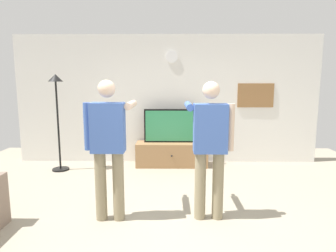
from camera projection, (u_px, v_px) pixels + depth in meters
The scene contains 9 objects.
ground_plane at pixel (165, 228), 3.47m from camera, with size 8.40×8.40×0.00m, color #9E937F.
back_wall at pixel (167, 100), 6.18m from camera, with size 6.40×0.10×2.70m, color silver.
tv_stand at pixel (172, 154), 6.00m from camera, with size 1.46×0.49×0.49m.
television at pixel (172, 126), 5.95m from camera, with size 1.14×0.07×0.69m.
wall_clock at pixel (172, 57), 5.98m from camera, with size 0.25×0.25×0.03m, color white.
framed_picture at pixel (255, 95), 6.09m from camera, with size 0.76×0.04×0.50m, color olive.
floor_lamp at pixel (57, 102), 5.53m from camera, with size 0.32×0.32×1.87m.
person_standing_nearer_lamp at pixel (109, 142), 3.55m from camera, with size 0.58×0.78×1.75m.
person_standing_nearer_couch at pixel (210, 143), 3.58m from camera, with size 0.59×0.78×1.74m.
Camera 1 is at (0.07, -3.24, 1.74)m, focal length 30.95 mm.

